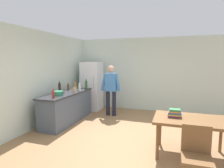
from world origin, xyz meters
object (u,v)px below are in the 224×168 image
(bottle_water_clear, at_px, (80,87))
(bottle_oil_amber, at_px, (76,86))
(utensil_jar, at_px, (75,90))
(bottle_wine_dark, at_px, (60,88))
(refrigerator, at_px, (92,86))
(bottle_sauce_red, at_px, (53,94))
(book_stack, at_px, (175,113))
(person, at_px, (111,87))
(chair, at_px, (196,152))
(bottle_beer_brown, at_px, (68,87))
(bottle_wine_green, at_px, (86,85))
(cooking_pot, at_px, (58,93))
(dining_table, at_px, (191,123))

(bottle_water_clear, height_order, bottle_oil_amber, bottle_water_clear)
(utensil_jar, bearing_deg, bottle_wine_dark, -163.08)
(refrigerator, relative_size, bottle_sauce_red, 7.50)
(bottle_water_clear, relative_size, book_stack, 1.13)
(utensil_jar, xyz_separation_m, bottle_wine_dark, (-0.43, -0.13, 0.07))
(person, distance_m, chair, 3.93)
(bottle_sauce_red, height_order, bottle_oil_amber, bottle_oil_amber)
(book_stack, bearing_deg, bottle_beer_brown, 155.15)
(bottle_beer_brown, height_order, bottle_wine_dark, bottle_wine_dark)
(person, relative_size, book_stack, 6.42)
(bottle_beer_brown, bearing_deg, bottle_water_clear, -11.26)
(bottle_oil_amber, relative_size, book_stack, 1.06)
(bottle_sauce_red, height_order, bottle_wine_green, bottle_wine_green)
(utensil_jar, bearing_deg, cooking_pot, -108.61)
(bottle_sauce_red, bearing_deg, person, 63.28)
(bottle_wine_green, relative_size, book_stack, 1.28)
(bottle_wine_green, bearing_deg, bottle_oil_amber, -140.36)
(chair, relative_size, utensil_jar, 2.84)
(cooking_pot, bearing_deg, person, 55.15)
(bottle_oil_amber, distance_m, bottle_wine_dark, 0.66)
(dining_table, bearing_deg, bottle_water_clear, 155.21)
(refrigerator, distance_m, person, 1.10)
(utensil_jar, height_order, bottle_oil_amber, utensil_jar)
(bottle_beer_brown, bearing_deg, utensil_jar, -39.12)
(chair, distance_m, utensil_jar, 3.90)
(refrigerator, height_order, chair, refrigerator)
(cooking_pot, distance_m, bottle_sauce_red, 0.38)
(bottle_wine_green, bearing_deg, bottle_water_clear, -90.92)
(bottle_beer_brown, relative_size, bottle_wine_green, 0.76)
(bottle_beer_brown, height_order, bottle_water_clear, bottle_water_clear)
(bottle_water_clear, relative_size, bottle_oil_amber, 1.07)
(cooking_pot, height_order, bottle_wine_green, bottle_wine_green)
(bottle_sauce_red, height_order, bottle_water_clear, bottle_water_clear)
(dining_table, distance_m, utensil_jar, 3.44)
(refrigerator, distance_m, bottle_oil_amber, 1.01)
(cooking_pot, height_order, bottle_beer_brown, bottle_beer_brown)
(person, bearing_deg, book_stack, -46.25)
(book_stack, bearing_deg, bottle_wine_green, 146.16)
(cooking_pot, height_order, bottle_sauce_red, bottle_sauce_red)
(chair, bearing_deg, bottle_wine_dark, 148.04)
(person, relative_size, bottle_sauce_red, 7.08)
(person, bearing_deg, utensil_jar, -132.47)
(book_stack, bearing_deg, bottle_water_clear, 153.16)
(bottle_water_clear, distance_m, bottle_oil_amber, 0.36)
(dining_table, bearing_deg, utensil_jar, 159.34)
(bottle_water_clear, xyz_separation_m, bottle_wine_dark, (-0.48, -0.39, 0.02))
(chair, distance_m, cooking_pot, 3.78)
(chair, bearing_deg, bottle_sauce_red, 156.74)
(bottle_sauce_red, distance_m, bottle_wine_dark, 0.88)
(utensil_jar, relative_size, book_stack, 1.21)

